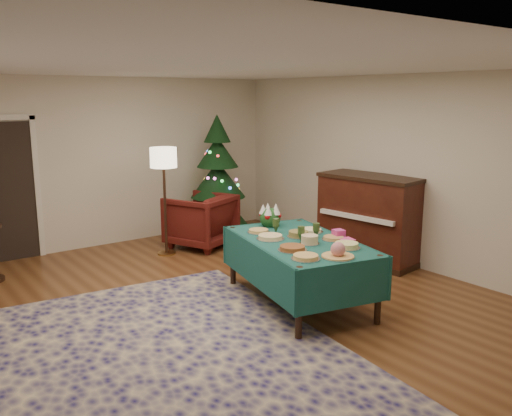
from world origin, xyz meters
TOP-DOWN VIEW (x-y plane):
  - room_shell at (0.00, 0.00)m, footprint 7.00×7.00m
  - doorway at (-1.60, 3.48)m, footprint 1.08×0.04m
  - rug at (-1.19, -0.70)m, footprint 3.64×4.52m
  - buffet_table at (0.76, -0.34)m, footprint 1.55×2.17m
  - platter_0 at (0.31, -0.95)m, footprint 0.30×0.30m
  - platter_1 at (0.62, -1.11)m, footprint 0.34×0.34m
  - platter_2 at (0.95, -0.91)m, footprint 0.30×0.30m
  - platter_3 at (0.41, -0.63)m, footprint 0.32×0.32m
  - platter_4 at (0.74, -0.55)m, footprint 0.22×0.22m
  - platter_5 at (1.08, -0.58)m, footprint 0.27×0.27m
  - platter_6 at (0.51, -0.12)m, footprint 0.33×0.33m
  - platter_7 at (0.84, -0.24)m, footprint 0.27×0.27m
  - platter_8 at (1.13, -0.15)m, footprint 0.29×0.29m
  - platter_9 at (0.59, 0.21)m, footprint 0.28×0.28m
  - goblet_0 at (0.75, 0.07)m, footprint 0.08×0.08m
  - goblet_1 at (0.98, -0.39)m, footprint 0.08×0.08m
  - goblet_2 at (0.73, -0.41)m, footprint 0.08×0.08m
  - napkin_stack at (1.13, -0.74)m, footprint 0.18×0.18m
  - gift_box at (1.18, -0.56)m, footprint 0.15×0.15m
  - centerpiece at (0.92, 0.40)m, footprint 0.27×0.28m
  - armchair at (1.11, 2.46)m, footprint 1.18×1.15m
  - floor_lamp at (0.45, 2.39)m, footprint 0.40×0.40m
  - christmas_tree at (1.74, 2.90)m, footprint 1.26×1.26m
  - piano at (2.67, 0.29)m, footprint 0.88×1.56m

SIDE VIEW (x-z plane):
  - rug at x=-1.19m, z-range 0.00..0.02m
  - armchair at x=1.11m, z-range 0.00..0.94m
  - buffet_table at x=0.76m, z-range 0.23..0.99m
  - piano at x=2.67m, z-range -0.01..1.27m
  - platter_5 at x=1.08m, z-range 0.76..0.80m
  - platter_9 at x=0.59m, z-range 0.76..0.80m
  - platter_8 at x=1.13m, z-range 0.76..0.80m
  - napkin_stack at x=1.13m, z-range 0.76..0.80m
  - platter_0 at x=0.31m, z-range 0.76..0.81m
  - platter_3 at x=0.41m, z-range 0.76..0.81m
  - platter_6 at x=0.51m, z-range 0.76..0.81m
  - platter_2 at x=0.95m, z-range 0.76..0.82m
  - platter_7 at x=0.84m, z-range 0.76..0.84m
  - platter_4 at x=0.74m, z-range 0.76..0.87m
  - gift_box at x=1.18m, z-range 0.76..0.87m
  - platter_1 at x=0.62m, z-range 0.75..0.91m
  - goblet_0 at x=0.75m, z-range 0.77..0.95m
  - goblet_1 at x=0.98m, z-range 0.77..0.95m
  - goblet_2 at x=0.73m, z-range 0.77..0.95m
  - centerpiece at x=0.92m, z-range 0.74..1.05m
  - christmas_tree at x=1.74m, z-range -0.11..1.99m
  - doorway at x=-1.60m, z-range 0.02..2.18m
  - room_shell at x=0.00m, z-range -2.15..4.85m
  - floor_lamp at x=0.45m, z-range 0.57..2.22m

